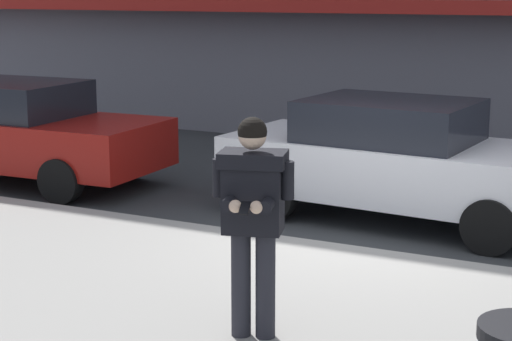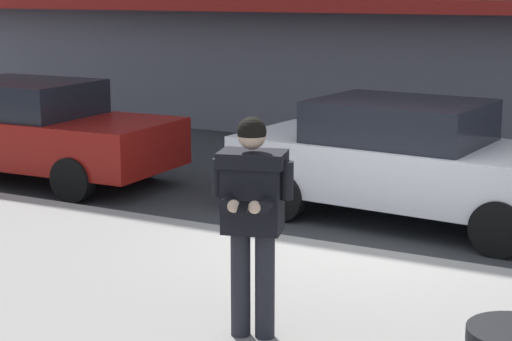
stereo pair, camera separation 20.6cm
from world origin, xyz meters
name	(u,v)px [view 1 (the left image)]	position (x,y,z in m)	size (l,w,h in m)	color
ground_plane	(354,252)	(0.00, 0.00, 0.00)	(80.00, 80.00, 0.00)	#2B2D30
curb_paint_line	(443,263)	(1.00, 0.05, 0.00)	(28.00, 0.12, 0.01)	silver
parked_sedan_near	(18,131)	(-5.85, 1.10, 0.79)	(4.55, 2.03, 1.54)	maroon
parked_sedan_mid	(399,159)	(0.01, 1.56, 0.79)	(4.63, 2.19, 1.54)	silver
man_texting_on_phone	(253,204)	(0.20, -2.94, 1.25)	(0.63, 0.64, 1.81)	#23232B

